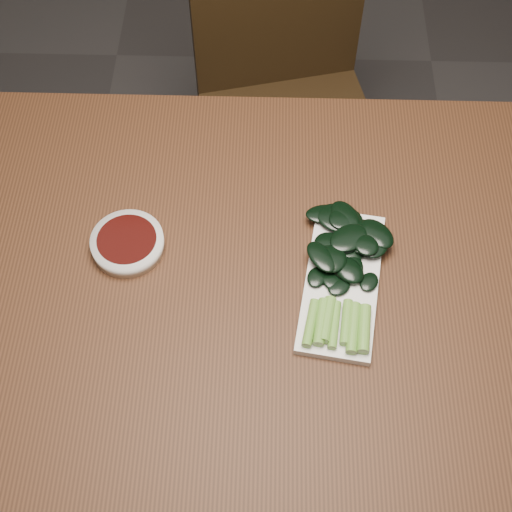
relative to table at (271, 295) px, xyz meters
The scene contains 6 objects.
ground 0.68m from the table, ahead, with size 6.00×6.00×0.00m, color #302E2E.
table is the anchor object (origin of this frame).
chair_far 0.68m from the table, 87.24° to the left, with size 0.49×0.49×0.89m.
sauce_bowl 0.26m from the table, 169.34° to the left, with size 0.12×0.12×0.03m.
serving_plate 0.14m from the table, ahead, with size 0.16×0.29×0.01m.
gai_lan 0.15m from the table, ahead, with size 0.16×0.29×0.02m.
Camera 1 is at (-0.01, -0.60, 1.76)m, focal length 50.00 mm.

